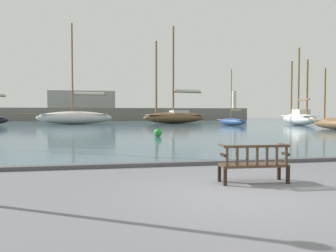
% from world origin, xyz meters
% --- Properties ---
extents(ground_plane, '(160.00, 160.00, 0.00)m').
position_xyz_m(ground_plane, '(0.00, 0.00, 0.00)').
color(ground_plane, slate).
extents(harbor_water, '(100.00, 80.00, 0.08)m').
position_xyz_m(harbor_water, '(0.00, 44.00, 0.04)').
color(harbor_water, '#385666').
rests_on(harbor_water, ground).
extents(quay_edge_kerb, '(40.00, 0.30, 0.12)m').
position_xyz_m(quay_edge_kerb, '(0.00, 3.85, 0.06)').
color(quay_edge_kerb, '#4C4C50').
rests_on(quay_edge_kerb, ground).
extents(park_bench, '(1.62, 0.60, 0.92)m').
position_xyz_m(park_bench, '(0.74, 1.01, 0.47)').
color(park_bench, black).
rests_on(park_bench, ground).
extents(sailboat_far_starboard, '(2.44, 5.76, 7.01)m').
position_xyz_m(sailboat_far_starboard, '(12.76, 32.52, 0.60)').
color(sailboat_far_starboard, navy).
rests_on(sailboat_far_starboard, harbor_water).
extents(sailboat_distant_harbor, '(10.34, 5.13, 14.37)m').
position_xyz_m(sailboat_distant_harbor, '(7.46, 41.80, 1.29)').
color(sailboat_distant_harbor, brown).
rests_on(sailboat_distant_harbor, harbor_water).
extents(sailboat_centre_channel, '(3.85, 8.65, 9.94)m').
position_xyz_m(sailboat_centre_channel, '(21.68, 31.98, 1.10)').
color(sailboat_centre_channel, silver).
rests_on(sailboat_centre_channel, harbor_water).
extents(sailboat_far_port, '(12.26, 2.72, 13.87)m').
position_xyz_m(sailboat_far_port, '(-6.95, 40.82, 1.14)').
color(sailboat_far_port, silver).
rests_on(sailboat_far_port, harbor_water).
extents(channel_buoy, '(0.53, 0.53, 1.23)m').
position_xyz_m(channel_buoy, '(0.69, 15.31, 0.35)').
color(channel_buoy, green).
rests_on(channel_buoy, harbor_water).
extents(far_breakwater, '(55.73, 2.40, 6.49)m').
position_xyz_m(far_breakwater, '(-1.30, 62.61, 1.98)').
color(far_breakwater, slate).
rests_on(far_breakwater, ground).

